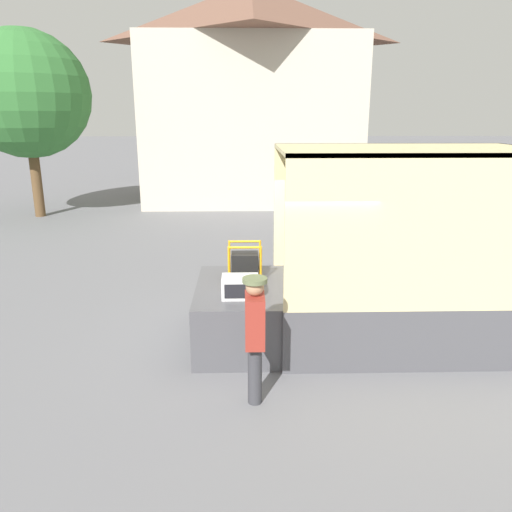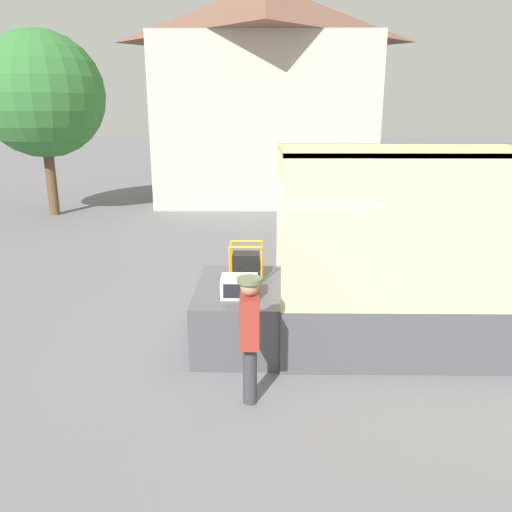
{
  "view_description": "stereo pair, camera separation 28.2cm",
  "coord_description": "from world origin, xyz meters",
  "px_view_note": "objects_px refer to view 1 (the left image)",
  "views": [
    {
      "loc": [
        -0.54,
        -7.56,
        3.59
      ],
      "look_at": [
        -0.35,
        -0.2,
        1.5
      ],
      "focal_mm": 35.0,
      "sensor_mm": 36.0,
      "label": 1
    },
    {
      "loc": [
        -0.26,
        -7.56,
        3.59
      ],
      "look_at": [
        -0.35,
        -0.2,
        1.5
      ],
      "focal_mm": 35.0,
      "sensor_mm": 36.0,
      "label": 2
    }
  ],
  "objects_px": {
    "worker_person": "(255,328)",
    "street_tree": "(26,95)",
    "box_truck": "(498,282)",
    "portable_generator": "(246,265)",
    "microwave": "(240,287)"
  },
  "relations": [
    {
      "from": "worker_person",
      "to": "street_tree",
      "type": "relative_size",
      "value": 0.26
    },
    {
      "from": "box_truck",
      "to": "portable_generator",
      "type": "bearing_deg",
      "value": 174.48
    },
    {
      "from": "microwave",
      "to": "portable_generator",
      "type": "distance_m",
      "value": 0.9
    },
    {
      "from": "box_truck",
      "to": "microwave",
      "type": "relative_size",
      "value": 11.4
    },
    {
      "from": "portable_generator",
      "to": "worker_person",
      "type": "xyz_separation_m",
      "value": [
        0.1,
        -2.25,
        -0.13
      ]
    },
    {
      "from": "portable_generator",
      "to": "street_tree",
      "type": "relative_size",
      "value": 0.09
    },
    {
      "from": "box_truck",
      "to": "microwave",
      "type": "bearing_deg",
      "value": -173.23
    },
    {
      "from": "microwave",
      "to": "worker_person",
      "type": "height_order",
      "value": "worker_person"
    },
    {
      "from": "microwave",
      "to": "worker_person",
      "type": "distance_m",
      "value": 1.38
    },
    {
      "from": "portable_generator",
      "to": "street_tree",
      "type": "bearing_deg",
      "value": 126.14
    },
    {
      "from": "worker_person",
      "to": "box_truck",
      "type": "bearing_deg",
      "value": 24.98
    },
    {
      "from": "worker_person",
      "to": "portable_generator",
      "type": "bearing_deg",
      "value": 92.57
    },
    {
      "from": "box_truck",
      "to": "worker_person",
      "type": "height_order",
      "value": "box_truck"
    },
    {
      "from": "street_tree",
      "to": "box_truck",
      "type": "bearing_deg",
      "value": -42.58
    },
    {
      "from": "worker_person",
      "to": "street_tree",
      "type": "distance_m",
      "value": 14.95
    }
  ]
}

